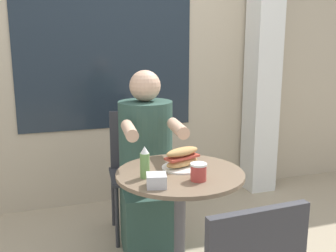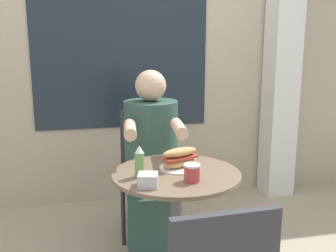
# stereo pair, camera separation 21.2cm
# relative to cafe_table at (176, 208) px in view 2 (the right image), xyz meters

# --- Properties ---
(storefront_wall) EXTENTS (8.00, 0.09, 2.80)m
(storefront_wall) POSITION_rel_cafe_table_xyz_m (-0.00, 1.46, 0.88)
(storefront_wall) COLOR #B7A88E
(storefront_wall) RESTS_ON ground_plane
(lattice_pillar) EXTENTS (0.24, 0.24, 2.40)m
(lattice_pillar) POSITION_rel_cafe_table_xyz_m (1.26, 1.28, 0.68)
(lattice_pillar) COLOR silver
(lattice_pillar) RESTS_ON ground_plane
(cafe_table) EXTENTS (0.65, 0.65, 0.71)m
(cafe_table) POSITION_rel_cafe_table_xyz_m (0.00, 0.00, 0.00)
(cafe_table) COLOR brown
(cafe_table) RESTS_ON ground_plane
(diner_chair) EXTENTS (0.42, 0.42, 0.87)m
(diner_chair) POSITION_rel_cafe_table_xyz_m (-0.02, 0.86, 0.00)
(diner_chair) COLOR #333338
(diner_chair) RESTS_ON ground_plane
(seated_diner) EXTENTS (0.40, 0.63, 1.19)m
(seated_diner) POSITION_rel_cafe_table_xyz_m (-0.03, 0.51, 0.00)
(seated_diner) COLOR #2D4C42
(seated_diner) RESTS_ON ground_plane
(sandwich_on_plate) EXTENTS (0.21, 0.21, 0.11)m
(sandwich_on_plate) POSITION_rel_cafe_table_xyz_m (0.03, 0.05, 0.24)
(sandwich_on_plate) COLOR white
(sandwich_on_plate) RESTS_ON cafe_table
(drink_cup) EXTENTS (0.08, 0.08, 0.09)m
(drink_cup) POSITION_rel_cafe_table_xyz_m (0.04, -0.14, 0.24)
(drink_cup) COLOR #B73D38
(drink_cup) RESTS_ON cafe_table
(napkin_box) EXTENTS (0.11, 0.11, 0.06)m
(napkin_box) POSITION_rel_cafe_table_xyz_m (-0.17, -0.16, 0.22)
(napkin_box) COLOR silver
(napkin_box) RESTS_ON cafe_table
(condiment_bottle) EXTENTS (0.05, 0.05, 0.16)m
(condiment_bottle) POSITION_rel_cafe_table_xyz_m (-0.19, -0.02, 0.27)
(condiment_bottle) COLOR #66934C
(condiment_bottle) RESTS_ON cafe_table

